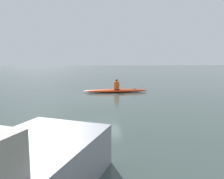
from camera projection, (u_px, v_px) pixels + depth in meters
ground_plane at (102, 96)px, 14.64m from camera, size 160.00×160.00×0.00m
kayak at (116, 91)px, 16.29m from camera, size 4.95×0.77×0.26m
kayaker at (117, 85)px, 16.23m from camera, size 0.43×2.39×0.78m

